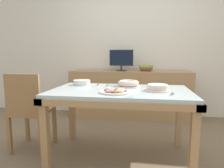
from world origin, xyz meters
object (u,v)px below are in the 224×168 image
(book_stack, at_px, (146,68))
(plate_stack, at_px, (82,82))
(tealight_near_cakes, at_px, (172,94))
(tealight_near_front, at_px, (108,86))
(pastry_platter, at_px, (116,91))
(computer_monitor, at_px, (121,60))
(cake_chocolate_round, at_px, (157,88))
(tealight_left_edge, at_px, (98,84))
(chair, at_px, (29,108))
(cake_golden_bundt, at_px, (128,84))

(book_stack, xyz_separation_m, plate_stack, (-0.80, -1.20, -0.11))
(plate_stack, distance_m, tealight_near_cakes, 1.14)
(tealight_near_front, bearing_deg, tealight_near_cakes, -30.92)
(tealight_near_front, distance_m, tealight_near_cakes, 0.80)
(pastry_platter, bearing_deg, tealight_near_front, 111.25)
(computer_monitor, bearing_deg, pastry_platter, -85.54)
(cake_chocolate_round, relative_size, plate_stack, 1.26)
(pastry_platter, xyz_separation_m, tealight_left_edge, (-0.28, 0.44, -0.00))
(chair, distance_m, tealight_near_front, 0.96)
(pastry_platter, xyz_separation_m, tealight_near_front, (-0.15, 0.38, -0.00))
(computer_monitor, bearing_deg, chair, -121.70)
(cake_chocolate_round, height_order, tealight_left_edge, cake_chocolate_round)
(tealight_near_cakes, bearing_deg, cake_golden_bundt, 136.76)
(chair, height_order, computer_monitor, computer_monitor)
(cake_golden_bundt, relative_size, tealight_near_front, 6.99)
(chair, height_order, tealight_near_cakes, chair)
(cake_chocolate_round, bearing_deg, chair, -179.65)
(cake_golden_bundt, distance_m, tealight_near_front, 0.25)
(tealight_left_edge, bearing_deg, tealight_near_cakes, -30.14)
(book_stack, xyz_separation_m, cake_chocolate_round, (0.11, -1.48, -0.11))
(computer_monitor, height_order, tealight_near_front, computer_monitor)
(cake_golden_bundt, height_order, tealight_left_edge, cake_golden_bundt)
(chair, relative_size, book_stack, 3.85)
(cake_chocolate_round, bearing_deg, tealight_left_edge, 158.73)
(computer_monitor, bearing_deg, book_stack, 0.18)
(chair, xyz_separation_m, cake_golden_bundt, (1.14, 0.22, 0.29))
(cake_chocolate_round, bearing_deg, plate_stack, 162.66)
(tealight_left_edge, bearing_deg, tealight_near_front, -25.75)
(chair, relative_size, tealight_near_cakes, 23.50)
(chair, relative_size, cake_golden_bundt, 3.36)
(pastry_platter, distance_m, tealight_near_front, 0.40)
(computer_monitor, xyz_separation_m, tealight_near_cakes, (0.67, -1.68, -0.26))
(cake_chocolate_round, height_order, cake_golden_bundt, cake_golden_bundt)
(book_stack, bearing_deg, tealight_near_front, -109.69)
(plate_stack, xyz_separation_m, tealight_near_front, (0.34, -0.08, -0.02))
(book_stack, bearing_deg, tealight_left_edge, -115.79)
(chair, relative_size, computer_monitor, 2.22)
(cake_chocolate_round, xyz_separation_m, tealight_near_front, (-0.56, 0.21, -0.02))
(tealight_near_cakes, bearing_deg, plate_stack, 154.68)
(cake_golden_bundt, bearing_deg, tealight_left_edge, 171.24)
(book_stack, bearing_deg, tealight_near_cakes, -82.17)
(chair, xyz_separation_m, tealight_near_cakes, (1.59, -0.20, 0.26))
(cake_golden_bundt, distance_m, plate_stack, 0.59)
(cake_chocolate_round, distance_m, tealight_left_edge, 0.74)
(cake_chocolate_round, relative_size, tealight_near_cakes, 6.63)
(pastry_platter, bearing_deg, cake_golden_bundt, 75.67)
(plate_stack, height_order, tealight_near_front, plate_stack)
(plate_stack, bearing_deg, pastry_platter, -42.77)
(chair, relative_size, tealight_left_edge, 23.50)
(chair, bearing_deg, tealight_near_front, 13.50)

